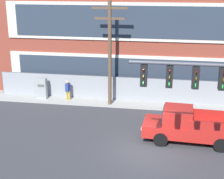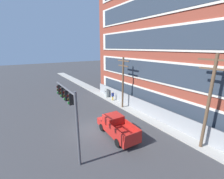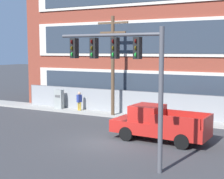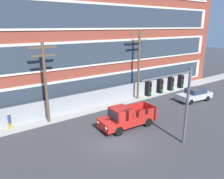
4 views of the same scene
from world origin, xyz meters
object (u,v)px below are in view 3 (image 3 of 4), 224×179
(pickup_truck_red, at_px, (158,124))
(utility_pole_near_corner, at_px, (113,61))
(traffic_signal_mast, at_px, (124,64))
(pedestrian_near_cabinet, at_px, (79,101))
(electrical_cabinet, at_px, (59,100))

(pickup_truck_red, relative_size, utility_pole_near_corner, 0.73)
(traffic_signal_mast, relative_size, pedestrian_near_cabinet, 3.54)
(traffic_signal_mast, distance_m, utility_pole_near_corner, 11.18)
(electrical_cabinet, bearing_deg, traffic_signal_mast, -42.81)
(pickup_truck_red, bearing_deg, electrical_cabinet, 153.42)
(pickup_truck_red, distance_m, electrical_cabinet, 12.00)
(pickup_truck_red, xyz_separation_m, utility_pole_near_corner, (-5.40, 4.92, 3.28))
(electrical_cabinet, bearing_deg, pedestrian_near_cabinet, -0.80)
(pickup_truck_red, xyz_separation_m, electrical_cabinet, (-10.73, 5.37, -0.06))
(electrical_cabinet, xyz_separation_m, pedestrian_near_cabinet, (2.04, -0.03, 0.10))
(utility_pole_near_corner, bearing_deg, electrical_cabinet, 175.15)
(traffic_signal_mast, distance_m, pedestrian_near_cabinet, 13.90)
(traffic_signal_mast, bearing_deg, electrical_cabinet, 137.19)
(traffic_signal_mast, xyz_separation_m, pedestrian_near_cabinet, (-8.89, 10.10, -3.47))
(traffic_signal_mast, xyz_separation_m, electrical_cabinet, (-10.93, 10.13, -3.56))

